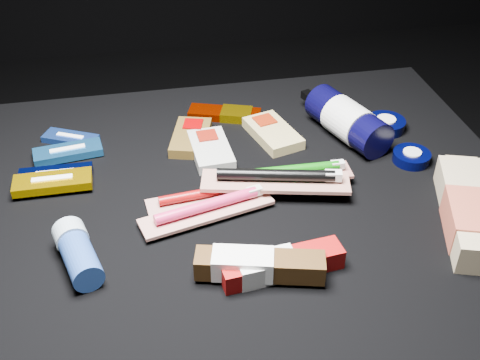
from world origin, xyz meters
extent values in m
plane|color=black|center=(0.00, 0.00, 0.00)|extent=(3.00, 3.00, 0.00)
cube|color=black|center=(0.00, 0.00, 0.20)|extent=(0.98, 0.78, 0.40)
cube|color=#2149AB|center=(-0.27, 0.22, 0.41)|extent=(0.11, 0.08, 0.01)
cube|color=silver|center=(-0.27, 0.22, 0.41)|extent=(0.05, 0.03, 0.01)
cube|color=#1D61A2|center=(-0.27, 0.17, 0.41)|extent=(0.13, 0.06, 0.01)
cube|color=silver|center=(-0.27, 0.17, 0.41)|extent=(0.06, 0.02, 0.02)
cube|color=black|center=(-0.29, 0.09, 0.41)|extent=(0.12, 0.05, 0.01)
cube|color=white|center=(-0.29, 0.09, 0.41)|extent=(0.06, 0.01, 0.02)
cube|color=#B78A00|center=(-0.29, 0.07, 0.41)|extent=(0.13, 0.05, 0.01)
cube|color=white|center=(-0.29, 0.07, 0.42)|extent=(0.07, 0.01, 0.02)
cube|color=#4D3915|center=(-0.05, 0.17, 0.41)|extent=(0.09, 0.13, 0.02)
cube|color=#6F0001|center=(-0.04, 0.20, 0.41)|extent=(0.04, 0.04, 0.02)
cube|color=#AEAFA7|center=(-0.02, 0.12, 0.41)|extent=(0.07, 0.13, 0.02)
cube|color=maroon|center=(-0.02, 0.16, 0.41)|extent=(0.04, 0.04, 0.02)
cube|color=tan|center=(0.11, 0.16, 0.41)|extent=(0.10, 0.14, 0.02)
cube|color=maroon|center=(0.10, 0.19, 0.41)|extent=(0.05, 0.05, 0.02)
cube|color=#781400|center=(0.03, 0.25, 0.41)|extent=(0.15, 0.09, 0.02)
cube|color=#A48203|center=(0.05, 0.24, 0.41)|extent=(0.07, 0.06, 0.02)
cylinder|color=black|center=(0.24, 0.13, 0.44)|extent=(0.13, 0.19, 0.07)
cylinder|color=silver|center=(0.24, 0.13, 0.44)|extent=(0.09, 0.10, 0.07)
cylinder|color=black|center=(0.21, 0.23, 0.44)|extent=(0.03, 0.03, 0.02)
cube|color=black|center=(0.20, 0.25, 0.43)|extent=(0.03, 0.04, 0.02)
cylinder|color=black|center=(0.33, 0.15, 0.41)|extent=(0.08, 0.08, 0.02)
cylinder|color=silver|center=(0.33, 0.15, 0.41)|extent=(0.04, 0.04, 0.02)
cylinder|color=black|center=(0.33, 0.03, 0.41)|extent=(0.07, 0.07, 0.02)
cylinder|color=#BBBAB6|center=(0.33, 0.03, 0.41)|extent=(0.03, 0.03, 0.02)
cube|color=tan|center=(0.35, -0.14, 0.42)|extent=(0.15, 0.24, 0.05)
cube|color=#A34936|center=(0.34, -0.17, 0.43)|extent=(0.11, 0.13, 0.05)
cube|color=tan|center=(0.39, -0.03, 0.42)|extent=(0.06, 0.04, 0.03)
cylinder|color=navy|center=(-0.24, -0.14, 0.42)|extent=(0.07, 0.10, 0.04)
cylinder|color=#8D9FAA|center=(-0.26, -0.08, 0.42)|extent=(0.05, 0.04, 0.05)
cube|color=beige|center=(-0.05, -0.01, 0.40)|extent=(0.19, 0.06, 0.01)
cylinder|color=maroon|center=(-0.05, -0.01, 0.41)|extent=(0.15, 0.03, 0.02)
cube|color=silver|center=(0.03, 0.00, 0.41)|extent=(0.02, 0.01, 0.01)
cube|color=beige|center=(-0.05, -0.05, 0.41)|extent=(0.22, 0.10, 0.01)
cylinder|color=#C32457|center=(-0.05, -0.05, 0.42)|extent=(0.17, 0.06, 0.02)
cube|color=#BABAB6|center=(0.03, -0.03, 0.42)|extent=(0.03, 0.02, 0.01)
cube|color=#A59F9B|center=(0.11, 0.01, 0.42)|extent=(0.20, 0.05, 0.01)
cylinder|color=#095A09|center=(0.11, 0.01, 0.43)|extent=(0.16, 0.02, 0.02)
cube|color=beige|center=(0.18, 0.01, 0.43)|extent=(0.02, 0.01, 0.01)
cube|color=#ABA4A0|center=(0.07, -0.01, 0.42)|extent=(0.25, 0.11, 0.01)
cylinder|color=black|center=(0.07, -0.01, 0.44)|extent=(0.19, 0.06, 0.02)
cube|color=silver|center=(0.16, -0.03, 0.44)|extent=(0.03, 0.02, 0.01)
cube|color=maroon|center=(0.04, -0.19, 0.42)|extent=(0.18, 0.06, 0.03)
cube|color=silver|center=(0.01, -0.19, 0.42)|extent=(0.09, 0.05, 0.03)
cube|color=#3E260E|center=(0.00, -0.19, 0.42)|extent=(0.18, 0.08, 0.03)
cube|color=silver|center=(-0.02, -0.19, 0.42)|extent=(0.09, 0.06, 0.04)
camera|label=1|loc=(-0.14, -0.78, 1.01)|focal=45.00mm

